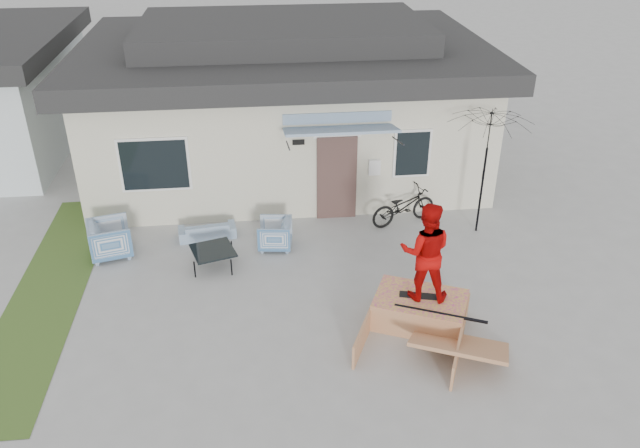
{
  "coord_description": "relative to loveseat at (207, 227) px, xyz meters",
  "views": [
    {
      "loc": [
        -0.93,
        -9.19,
        7.4
      ],
      "look_at": [
        0.3,
        1.8,
        1.3
      ],
      "focal_mm": 35.65,
      "sensor_mm": 36.0,
      "label": 1
    }
  ],
  "objects": [
    {
      "name": "skateboard",
      "position": [
        4.11,
        -3.64,
        0.32
      ],
      "size": [
        0.84,
        0.41,
        0.05
      ],
      "primitive_type": "cube",
      "rotation": [
        0.0,
        0.0,
        -0.27
      ],
      "color": "black",
      "rests_on": "skate_ramp"
    },
    {
      "name": "skate_ramp",
      "position": [
        4.09,
        -3.69,
        0.02
      ],
      "size": [
        2.42,
        2.69,
        0.55
      ],
      "primitive_type": null,
      "rotation": [
        0.0,
        0.0,
        -0.43
      ],
      "color": "#AF754D",
      "rests_on": "ground"
    },
    {
      "name": "armchair_left",
      "position": [
        -2.06,
        -0.56,
        0.19
      ],
      "size": [
        1.01,
        1.05,
        0.89
      ],
      "primitive_type": "imported",
      "rotation": [
        0.0,
        0.0,
        1.83
      ],
      "color": "#306297",
      "rests_on": "ground"
    },
    {
      "name": "grass_strip",
      "position": [
        -3.09,
        -1.82,
        -0.25
      ],
      "size": [
        1.4,
        8.0,
        0.01
      ],
      "primitive_type": "cube",
      "color": "#365320",
      "rests_on": "ground"
    },
    {
      "name": "armchair_right",
      "position": [
        1.54,
        -0.63,
        0.12
      ],
      "size": [
        0.77,
        0.81,
        0.74
      ],
      "primitive_type": "imported",
      "rotation": [
        0.0,
        0.0,
        -1.7
      ],
      "color": "#306297",
      "rests_on": "ground"
    },
    {
      "name": "ground",
      "position": [
        2.11,
        -3.82,
        -0.26
      ],
      "size": [
        90.0,
        90.0,
        0.0
      ],
      "primitive_type": "plane",
      "color": "#999997",
      "rests_on": "ground"
    },
    {
      "name": "loveseat",
      "position": [
        0.0,
        0.0,
        0.0
      ],
      "size": [
        1.35,
        0.55,
        0.51
      ],
      "primitive_type": "imported",
      "rotation": [
        0.0,
        0.0,
        3.27
      ],
      "color": "#306297",
      "rests_on": "ground"
    },
    {
      "name": "bicycle",
      "position": [
        4.66,
        0.17,
        0.29
      ],
      "size": [
        1.81,
        1.12,
        1.09
      ],
      "primitive_type": "imported",
      "rotation": [
        0.0,
        0.0,
        1.91
      ],
      "color": "black",
      "rests_on": "ground"
    },
    {
      "name": "house",
      "position": [
        2.11,
        4.17,
        1.69
      ],
      "size": [
        10.8,
        8.49,
        4.1
      ],
      "color": "beige",
      "rests_on": "ground"
    },
    {
      "name": "coffee_table",
      "position": [
        0.2,
        -1.3,
        -0.05
      ],
      "size": [
        1.06,
        1.06,
        0.42
      ],
      "primitive_type": "cube",
      "rotation": [
        0.0,
        0.0,
        0.29
      ],
      "color": "black",
      "rests_on": "ground"
    },
    {
      "name": "skater",
      "position": [
        4.11,
        -3.64,
        1.3
      ],
      "size": [
        1.07,
        0.91,
        1.9
      ],
      "primitive_type": "imported",
      "rotation": [
        0.0,
        0.0,
        2.91
      ],
      "color": "#A90705",
      "rests_on": "skateboard"
    },
    {
      "name": "patio_umbrella",
      "position": [
        6.31,
        -0.4,
        1.49
      ],
      "size": [
        2.36,
        2.29,
        2.2
      ],
      "color": "black",
      "rests_on": "ground"
    }
  ]
}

